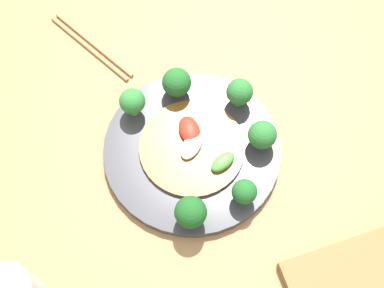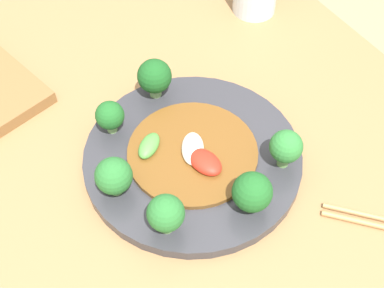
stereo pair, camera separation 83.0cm
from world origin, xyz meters
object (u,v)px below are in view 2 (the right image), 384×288
at_px(broccoli_southwest, 286,147).
at_px(broccoli_east, 155,77).
at_px(broccoli_northeast, 110,116).
at_px(broccoli_west, 252,192).
at_px(broccoli_north, 112,174).
at_px(plate, 192,157).
at_px(stirfry_center, 191,152).
at_px(broccoli_northwest, 166,214).

bearing_deg(broccoli_southwest, broccoli_east, 22.49).
distance_m(broccoli_northeast, broccoli_east, 0.09).
bearing_deg(broccoli_west, broccoli_southwest, -66.68).
xyz_separation_m(broccoli_west, broccoli_north, (0.11, 0.13, -0.00)).
relative_size(plate, broccoli_east, 4.75).
bearing_deg(broccoli_northeast, broccoli_east, -71.37).
height_order(broccoli_west, broccoli_north, broccoli_west).
distance_m(broccoli_northeast, stirfry_center, 0.12).
xyz_separation_m(broccoli_west, broccoli_northwest, (0.03, 0.11, 0.00)).
height_order(broccoli_southwest, broccoli_northwest, same).
bearing_deg(plate, broccoli_northwest, 133.78).
bearing_deg(broccoli_west, broccoli_north, 49.50).
xyz_separation_m(broccoli_north, broccoli_east, (0.12, -0.13, 0.00)).
bearing_deg(stirfry_center, broccoli_northwest, 134.40).
height_order(plate, broccoli_east, broccoli_east).
bearing_deg(plate, broccoli_northeast, 38.68).
height_order(plate, broccoli_northwest, broccoli_northwest).
relative_size(broccoli_east, stirfry_center, 0.35).
bearing_deg(broccoli_east, broccoli_northeast, 108.63).
xyz_separation_m(plate, broccoli_northeast, (0.09, 0.07, 0.04)).
relative_size(broccoli_northeast, broccoli_west, 0.87).
bearing_deg(broccoli_northwest, stirfry_center, -45.60).
xyz_separation_m(broccoli_southwest, broccoli_west, (-0.03, 0.08, -0.00)).
height_order(broccoli_west, stirfry_center, broccoli_west).
bearing_deg(broccoli_west, plate, 9.12).
bearing_deg(broccoli_northwest, broccoli_north, 18.19).
bearing_deg(broccoli_north, broccoli_northwest, -161.81).
bearing_deg(broccoli_north, broccoli_east, -46.48).
relative_size(plate, stirfry_center, 1.68).
bearing_deg(broccoli_west, broccoli_northeast, 24.35).
distance_m(broccoli_northwest, stirfry_center, 0.12).
bearing_deg(broccoli_northwest, broccoli_northeast, -3.96).
bearing_deg(plate, broccoli_east, -5.31).
bearing_deg(broccoli_northeast, plate, -141.32).
distance_m(broccoli_north, stirfry_center, 0.12).
bearing_deg(plate, stirfry_center, 109.23).
relative_size(broccoli_northeast, broccoli_northwest, 0.88).
bearing_deg(broccoli_north, broccoli_southwest, -111.02).
relative_size(broccoli_north, broccoli_northwest, 0.97).
relative_size(broccoli_northwest, broccoli_east, 0.94).
distance_m(plate, broccoli_northwest, 0.13).
xyz_separation_m(broccoli_west, stirfry_center, (0.11, 0.02, -0.03)).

